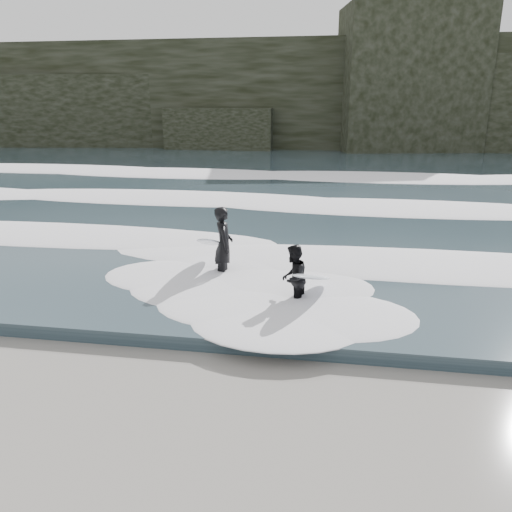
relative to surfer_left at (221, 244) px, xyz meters
name	(u,v)px	position (x,y,z in m)	size (l,w,h in m)	color
ground	(97,454)	(-0.15, -6.94, -1.01)	(120.00, 120.00, 0.00)	#727156
sea	(292,169)	(-0.15, 22.06, -0.86)	(90.00, 52.00, 0.30)	#2A3B42
headland	(309,97)	(-0.15, 39.06, 3.99)	(70.00, 9.00, 10.00)	black
foam_near	(232,245)	(-0.15, 2.06, -0.61)	(60.00, 3.20, 0.20)	white
foam_mid	(265,201)	(-0.15, 9.06, -0.59)	(60.00, 4.00, 0.24)	white
foam_far	(287,173)	(-0.15, 18.06, -0.56)	(60.00, 4.80, 0.30)	white
surfer_left	(221,244)	(0.00, 0.00, 0.00)	(1.13, 2.09, 2.02)	black
surfer_right	(296,278)	(2.10, -1.62, -0.23)	(1.34, 2.09, 1.54)	black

